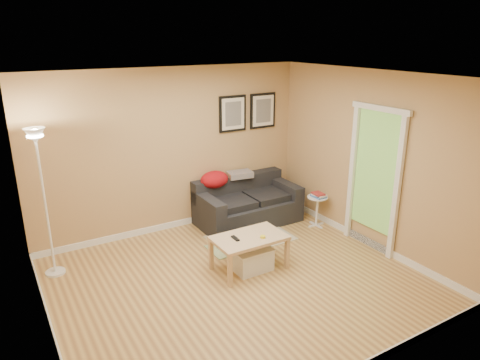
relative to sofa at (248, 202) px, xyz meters
The scene contains 24 objects.
floor 1.93m from the sofa, 126.12° to the right, with size 4.50×4.50×0.00m, color tan.
ceiling 2.92m from the sofa, 126.12° to the right, with size 4.50×4.50×0.00m, color white.
wall_back 1.52m from the sofa, 157.17° to the left, with size 4.50×4.50×0.00m, color tan.
wall_front 3.82m from the sofa, 107.55° to the right, with size 4.50×4.50×0.00m, color tan.
wall_left 3.81m from the sofa, 155.56° to the right, with size 4.00×4.00×0.00m, color tan.
wall_right 2.12m from the sofa, 53.46° to the right, with size 4.00×4.00×0.00m, color tan.
baseboard_back 1.25m from the sofa, 157.61° to the left, with size 4.50×0.02×0.10m, color white.
baseboard_left 3.70m from the sofa, 155.49° to the right, with size 0.02×4.00×0.10m, color white.
baseboard_right 1.93m from the sofa, 53.71° to the right, with size 0.02×4.00×0.10m, color white.
sofa is the anchor object (origin of this frame).
red_throw 0.69m from the sofa, 149.81° to the left, with size 0.48×0.36×0.28m, color #B2101B, non-canonical shape.
plaid_throw 0.49m from the sofa, 89.37° to the left, with size 0.42×0.26×0.10m, color tan, non-canonical shape.
framed_print_left 1.49m from the sofa, 94.67° to the left, with size 0.50×0.04×0.60m, color black, non-canonical shape.
framed_print_right 1.60m from the sofa, 38.29° to the left, with size 0.50×0.04×0.60m, color black, non-canonical shape.
area_rug 0.72m from the sofa, 118.19° to the right, with size 1.25×0.85×0.01m, color beige.
green_runner 1.04m from the sofa, 136.23° to the right, with size 0.70×0.50×0.01m, color #668C4C.
coffee_table 1.57m from the sofa, 121.39° to the right, with size 0.97×0.59×0.48m, color tan, non-canonical shape.
remote_control 1.66m from the sofa, 127.80° to the right, with size 0.05×0.16×0.02m, color black.
tape_roll 1.62m from the sofa, 115.02° to the right, with size 0.07×0.07×0.03m, color yellow.
storage_bin 1.60m from the sofa, 120.03° to the right, with size 0.52×0.38×0.32m, color white, non-canonical shape.
side_table 1.16m from the sofa, 38.17° to the right, with size 0.34×0.34×0.52m, color white, non-canonical shape.
book_stack 1.18m from the sofa, 38.86° to the right, with size 0.17×0.23×0.07m, color #3864A8, non-canonical shape.
floor_lamp 3.17m from the sofa, behind, with size 0.26×0.26×1.99m, color white, non-canonical shape.
doorway 2.10m from the sofa, 57.18° to the right, with size 0.12×1.01×2.13m, color white, non-canonical shape.
Camera 1 is at (-2.53, -4.30, 3.05)m, focal length 32.79 mm.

